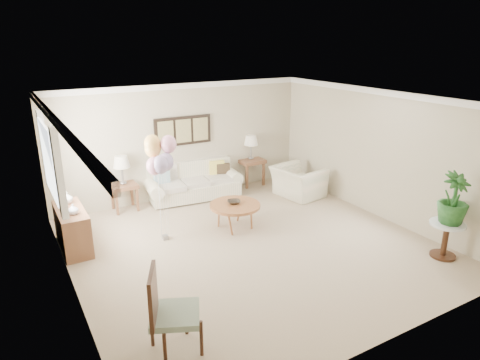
{
  "coord_description": "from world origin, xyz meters",
  "views": [
    {
      "loc": [
        -3.63,
        -5.87,
        3.56
      ],
      "look_at": [
        0.11,
        0.6,
        1.05
      ],
      "focal_mm": 32.0,
      "sensor_mm": 36.0,
      "label": 1
    }
  ],
  "objects_px": {
    "sofa": "(193,184)",
    "balloon_cluster": "(159,155)",
    "armchair": "(298,182)",
    "accent_chair": "(168,310)",
    "coffee_table": "(235,206)"
  },
  "relations": [
    {
      "from": "sofa",
      "to": "accent_chair",
      "type": "bearing_deg",
      "value": -117.18
    },
    {
      "from": "coffee_table",
      "to": "balloon_cluster",
      "type": "height_order",
      "value": "balloon_cluster"
    },
    {
      "from": "balloon_cluster",
      "to": "coffee_table",
      "type": "bearing_deg",
      "value": -9.62
    },
    {
      "from": "armchair",
      "to": "balloon_cluster",
      "type": "height_order",
      "value": "balloon_cluster"
    },
    {
      "from": "coffee_table",
      "to": "armchair",
      "type": "relative_size",
      "value": 0.92
    },
    {
      "from": "accent_chair",
      "to": "balloon_cluster",
      "type": "distance_m",
      "value": 3.23
    },
    {
      "from": "sofa",
      "to": "accent_chair",
      "type": "relative_size",
      "value": 2.04
    },
    {
      "from": "sofa",
      "to": "balloon_cluster",
      "type": "height_order",
      "value": "balloon_cluster"
    },
    {
      "from": "sofa",
      "to": "coffee_table",
      "type": "distance_m",
      "value": 1.95
    },
    {
      "from": "coffee_table",
      "to": "armchair",
      "type": "distance_m",
      "value": 2.3
    },
    {
      "from": "sofa",
      "to": "coffee_table",
      "type": "bearing_deg",
      "value": -89.62
    },
    {
      "from": "armchair",
      "to": "accent_chair",
      "type": "bearing_deg",
      "value": 119.86
    },
    {
      "from": "coffee_table",
      "to": "armchair",
      "type": "bearing_deg",
      "value": 20.71
    },
    {
      "from": "accent_chair",
      "to": "balloon_cluster",
      "type": "height_order",
      "value": "balloon_cluster"
    },
    {
      "from": "coffee_table",
      "to": "accent_chair",
      "type": "distance_m",
      "value": 3.57
    }
  ]
}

